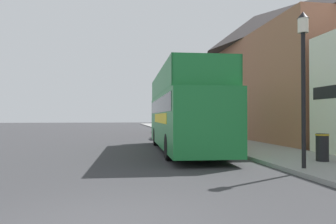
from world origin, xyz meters
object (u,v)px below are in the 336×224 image
Objects in this scene: lamp_post_second at (230,84)px; litter_bin at (322,147)px; tour_bus at (183,115)px; parked_car_ahead_of_bus at (171,130)px; lamp_post_nearest at (303,61)px.

litter_bin is (1.48, -5.68, -2.78)m from lamp_post_second.
litter_bin is (4.01, -5.47, -1.14)m from tour_bus.
parked_car_ahead_of_bus reaches higher than litter_bin.
lamp_post_second is 4.85× the size of litter_bin.
litter_bin is at bearing -77.14° from parked_car_ahead_of_bus.
tour_bus is 6.88m from litter_bin.
parked_car_ahead_of_bus is 9.36m from lamp_post_second.
lamp_post_second is (1.70, -8.77, 2.77)m from parked_car_ahead_of_bus.
lamp_post_nearest is at bearing -138.73° from litter_bin.
parked_car_ahead_of_bus is 0.94× the size of lamp_post_second.
tour_bus is at bearing -94.80° from parked_car_ahead_of_bus.
lamp_post_nearest reaches higher than tour_bus.
tour_bus is 7.46m from lamp_post_nearest.
parked_car_ahead_of_bus is 16.15m from lamp_post_nearest.
parked_car_ahead_of_bus is 14.80m from litter_bin.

